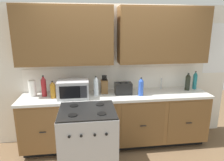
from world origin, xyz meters
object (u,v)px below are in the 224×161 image
stove_range (88,141)px  bottle_red (44,86)px  bottle_dark (188,82)px  bottle_clear (96,86)px  knife_block (104,86)px  bottle_blue (141,87)px  microwave (73,89)px  paper_towel_roll (32,88)px  toaster (123,88)px  bottle_amber (53,90)px  bottle_teal (195,80)px

stove_range → bottle_red: size_ratio=2.80×
bottle_dark → bottle_clear: bearing=-177.2°
stove_range → bottle_dark: size_ratio=3.08×
knife_block → bottle_blue: knife_block is taller
microwave → bottle_clear: bearing=7.4°
stove_range → paper_towel_roll: 1.27m
toaster → knife_block: bearing=162.9°
bottle_dark → bottle_amber: bottle_dark is taller
bottle_amber → bottle_teal: 2.47m
bottle_dark → bottle_teal: size_ratio=0.95×
paper_towel_roll → bottle_blue: (1.74, -0.20, 0.02)m
bottle_amber → paper_towel_roll: bearing=158.1°
bottle_teal → microwave: bearing=-175.1°
knife_block → bottle_red: bottle_red is taller
microwave → knife_block: (0.51, 0.16, -0.02)m
bottle_clear → microwave: bearing=-172.6°
microwave → bottle_clear: bottle_clear is taller
microwave → bottle_dark: bottle_dark is taller
paper_towel_roll → bottle_clear: (1.02, -0.10, 0.03)m
bottle_teal → bottle_red: bottle_red is taller
bottle_teal → bottle_dark: bearing=-161.2°
toaster → bottle_amber: size_ratio=1.02×
bottle_dark → bottle_red: size_ratio=0.91×
bottle_blue → toaster: bearing=156.0°
bottle_blue → microwave: bearing=177.1°
microwave → knife_block: bearing=17.4°
microwave → bottle_amber: size_ratio=1.75×
bottle_teal → bottle_blue: (-1.06, -0.24, -0.01)m
microwave → bottle_amber: microwave is taller
microwave → paper_towel_roll: bearing=167.5°
bottle_clear → bottle_red: size_ratio=0.95×
paper_towel_roll → bottle_teal: bearing=0.7°
toaster → bottle_clear: bearing=-177.7°
toaster → bottle_clear: (-0.45, -0.02, 0.06)m
knife_block → bottle_amber: bearing=-169.7°
toaster → bottle_blue: bottle_blue is taller
stove_range → knife_block: (0.30, 0.74, 0.57)m
bottle_amber → bottle_blue: bearing=-2.6°
bottle_red → paper_towel_roll: bearing=171.8°
bottle_amber → bottle_red: bearing=144.5°
bottle_clear → bottle_red: bearing=175.0°
bottle_teal → bottle_red: 2.62m
stove_range → bottle_blue: 1.19m
bottle_teal → toaster: bearing=-174.9°
microwave → bottle_dark: bearing=3.6°
paper_towel_roll → bottle_clear: size_ratio=0.81×
microwave → paper_towel_roll: microwave is taller
paper_towel_roll → bottle_amber: bottle_amber is taller
stove_range → toaster: toaster is taller
microwave → bottle_amber: bearing=178.4°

